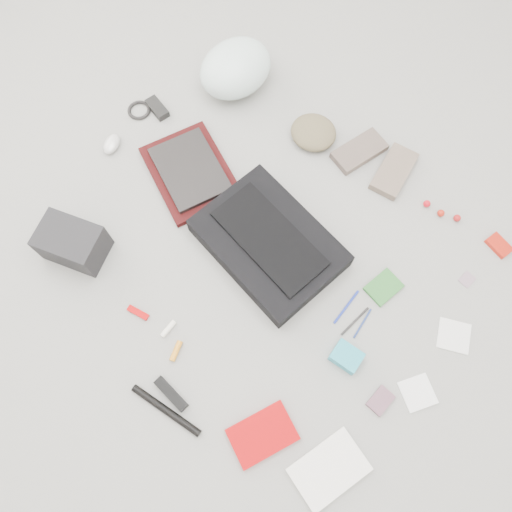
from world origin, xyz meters
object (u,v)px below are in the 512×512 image
Objects in this scene: bike_helmet at (236,68)px; camera_bag at (73,243)px; messenger_bag at (269,243)px; laptop at (190,169)px; accordion_wallet at (346,357)px; book_red at (262,434)px.

bike_helmet is 0.93m from camera_bag.
camera_bag reaches higher than messenger_bag.
camera_bag is at bearing -78.66° from laptop.
accordion_wallet is at bearing -1.54° from camera_bag.
accordion_wallet is at bearing 10.66° from laptop.
bike_helmet is at bearing 143.80° from accordion_wallet.
accordion_wallet is at bearing -23.00° from bike_helmet.
camera_bag reaches higher than book_red.
accordion_wallet is (0.07, 0.36, 0.01)m from book_red.
messenger_bag is 0.65m from book_red.
bike_helmet is 3.24× the size of accordion_wallet.
book_red is at bearing -11.40° from laptop.
laptop is 0.90m from accordion_wallet.
camera_bag is 2.23× the size of accordion_wallet.
bike_helmet reaches higher than messenger_bag.
bike_helmet is (-0.13, 0.44, 0.06)m from laptop.
camera_bag is 1.03m from accordion_wallet.
book_red is (0.80, -0.59, -0.03)m from laptop.
bike_helmet is at bearing 148.45° from messenger_bag.
laptop is 0.97× the size of bike_helmet.
book_red is at bearing -103.84° from accordion_wallet.
bike_helmet reaches higher than book_red.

